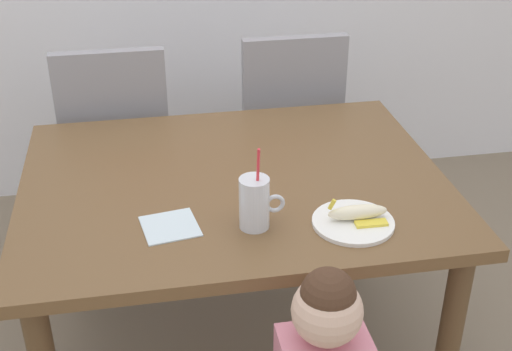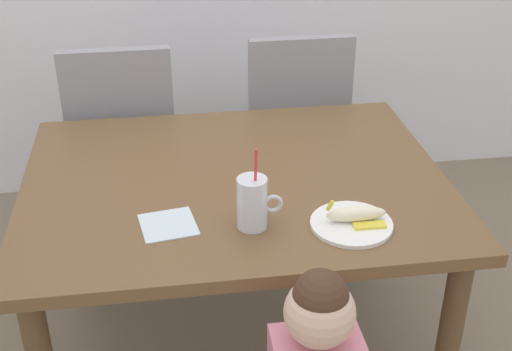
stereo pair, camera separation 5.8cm
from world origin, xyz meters
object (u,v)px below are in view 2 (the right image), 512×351
at_px(dining_table, 235,203).
at_px(snack_plate, 351,224).
at_px(milk_cup, 253,206).
at_px(peeled_banana, 357,214).
at_px(dining_chair_right, 294,124).
at_px(paper_napkin, 168,225).
at_px(dining_chair_left, 124,138).

xyz_separation_m(dining_table, snack_plate, (0.29, -0.32, 0.10)).
relative_size(milk_cup, peeled_banana, 1.46).
bearing_deg(milk_cup, snack_plate, -8.27).
distance_m(dining_chair_right, peeled_banana, 1.10).
distance_m(dining_table, paper_napkin, 0.34).
height_order(dining_chair_left, dining_chair_right, same).
xyz_separation_m(dining_chair_left, dining_chair_right, (0.72, 0.04, 0.00)).
height_order(milk_cup, snack_plate, milk_cup).
bearing_deg(milk_cup, dining_table, 93.33).
bearing_deg(dining_chair_left, snack_plate, 122.45).
bearing_deg(peeled_banana, snack_plate, -153.81).
relative_size(dining_chair_left, dining_chair_right, 1.00).
xyz_separation_m(milk_cup, snack_plate, (0.27, -0.04, -0.06)).
xyz_separation_m(milk_cup, peeled_banana, (0.29, -0.03, -0.04)).
bearing_deg(dining_chair_left, milk_cup, 111.34).
bearing_deg(dining_table, peeled_banana, -45.80).
relative_size(dining_table, dining_chair_left, 1.37).
height_order(milk_cup, peeled_banana, milk_cup).
relative_size(milk_cup, snack_plate, 1.09).
xyz_separation_m(dining_chair_left, paper_napkin, (0.16, -0.97, 0.19)).
bearing_deg(dining_chair_right, peeled_banana, 87.88).
relative_size(snack_plate, paper_napkin, 1.53).
distance_m(milk_cup, peeled_banana, 0.29).
relative_size(dining_chair_right, milk_cup, 3.81).
bearing_deg(snack_plate, paper_napkin, 171.30).
bearing_deg(paper_napkin, peeled_banana, -7.60).
xyz_separation_m(peeled_banana, paper_napkin, (-0.52, 0.07, -0.03)).
height_order(dining_table, milk_cup, milk_cup).
relative_size(dining_table, paper_napkin, 8.77).
distance_m(dining_chair_left, paper_napkin, 1.00).
height_order(snack_plate, peeled_banana, peeled_banana).
bearing_deg(dining_chair_right, snack_plate, 87.06).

